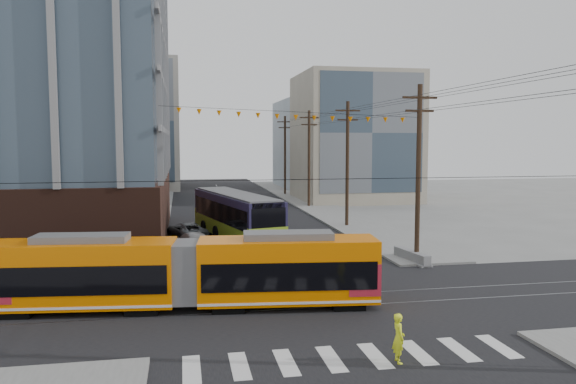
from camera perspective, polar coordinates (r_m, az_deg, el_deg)
The scene contains 13 objects.
ground at distance 23.35m, azimuth 4.37°, elevation -13.75°, with size 160.00×160.00×0.00m, color slate.
bg_bldg_nw_near at distance 74.16m, azimuth -19.58°, elevation 6.02°, with size 18.00×16.00×18.00m, color #8C99A5.
bg_bldg_ne_near at distance 72.65m, azimuth 6.71°, elevation 5.52°, with size 14.00×14.00×16.00m, color gray.
bg_bldg_nw_far at distance 93.69m, azimuth -15.91°, elevation 6.51°, with size 16.00×18.00×20.00m, color gray.
bg_bldg_ne_far at distance 92.42m, azimuth 4.15°, elevation 4.86°, with size 16.00×16.00×14.00m, color #8C99A5.
utility_pole_far at distance 78.64m, azimuth -0.31°, elevation 3.71°, with size 0.30×0.30×11.00m, color black.
streetcar at distance 25.89m, azimuth -10.25°, elevation -8.08°, with size 17.25×2.43×3.32m, color #E46900, non-canonical shape.
city_bus at distance 43.20m, azimuth -5.33°, elevation -2.42°, with size 2.83×13.05×3.70m, color #211C3E, non-canonical shape.
parked_car_silver at distance 35.03m, azimuth -9.40°, elevation -6.00°, with size 1.71×4.90×1.62m, color #AEB7C1.
parked_car_white at distance 39.27m, azimuth -9.63°, elevation -4.99°, with size 1.87×4.61×1.34m, color #BABABA.
parked_car_grey at distance 44.04m, azimuth -10.21°, elevation -3.90°, with size 2.20×4.76×1.32m, color #4C5155.
pedestrian at distance 20.17m, azimuth 11.17°, elevation -14.35°, with size 0.63×0.41×1.72m, color #F0FF21.
jersey_barrier at distance 36.22m, azimuth 12.46°, elevation -6.41°, with size 0.79×3.53×0.71m, color slate.
Camera 1 is at (-5.83, -21.30, 7.59)m, focal length 35.00 mm.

